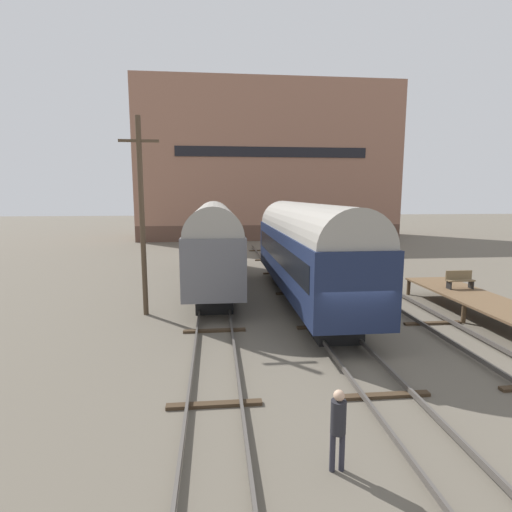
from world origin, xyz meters
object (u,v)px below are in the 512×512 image
at_px(train_car_grey, 214,239).
at_px(utility_pole, 142,215).
at_px(bench, 460,279).
at_px(train_car_navy, 306,247).
at_px(person_worker, 338,422).

height_order(train_car_grey, utility_pole, utility_pole).
xyz_separation_m(bench, utility_pole, (-15.71, 0.26, 3.31)).
distance_m(train_car_navy, train_car_grey, 6.69).
xyz_separation_m(train_car_navy, bench, (7.62, -1.55, -1.54)).
relative_size(bench, utility_pole, 0.15).
bearing_deg(bench, train_car_navy, 168.51).
height_order(train_car_navy, bench, train_car_navy).
bearing_deg(train_car_navy, person_worker, -100.03).
distance_m(bench, utility_pole, 16.06).
xyz_separation_m(bench, person_worker, (-9.90, -11.38, -0.37)).
xyz_separation_m(train_car_grey, person_worker, (2.54, -17.57, -1.88)).
bearing_deg(bench, utility_pole, 179.06).
distance_m(train_car_grey, utility_pole, 7.01).
bearing_deg(bench, train_car_grey, 153.56).
distance_m(train_car_grey, person_worker, 17.85).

